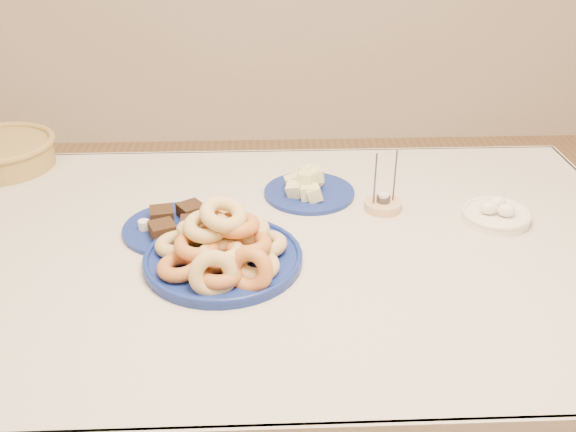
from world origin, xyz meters
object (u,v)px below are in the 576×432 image
(egg_bowl, at_px, (496,214))
(candle_holder, at_px, (383,204))
(brownie_plate, at_px, (176,225))
(donut_platter, at_px, (223,249))
(dining_table, at_px, (287,281))
(wicker_basket, at_px, (0,152))
(melon_plate, at_px, (308,186))

(egg_bowl, bearing_deg, candle_holder, 165.58)
(brownie_plate, bearing_deg, donut_platter, -52.18)
(dining_table, bearing_deg, wicker_basket, 150.01)
(donut_platter, xyz_separation_m, egg_bowl, (0.66, 0.17, -0.02))
(wicker_basket, distance_m, egg_bowl, 1.38)
(brownie_plate, distance_m, egg_bowl, 0.78)
(egg_bowl, bearing_deg, melon_plate, 160.79)
(candle_holder, bearing_deg, dining_table, -147.65)
(dining_table, xyz_separation_m, egg_bowl, (0.52, 0.09, 0.12))
(egg_bowl, bearing_deg, wicker_basket, 164.12)
(melon_plate, distance_m, wicker_basket, 0.90)
(egg_bowl, bearing_deg, dining_table, -170.22)
(brownie_plate, relative_size, candle_holder, 2.11)
(brownie_plate, height_order, wicker_basket, wicker_basket)
(melon_plate, relative_size, candle_holder, 1.63)
(melon_plate, xyz_separation_m, brownie_plate, (-0.33, -0.18, -0.01))
(wicker_basket, distance_m, candle_holder, 1.10)
(donut_platter, xyz_separation_m, brownie_plate, (-0.12, 0.15, -0.03))
(dining_table, height_order, donut_platter, donut_platter)
(melon_plate, height_order, wicker_basket, wicker_basket)
(donut_platter, xyz_separation_m, candle_holder, (0.39, 0.24, -0.02))
(dining_table, height_order, brownie_plate, brownie_plate)
(dining_table, distance_m, donut_platter, 0.22)
(candle_holder, bearing_deg, egg_bowl, -14.42)
(brownie_plate, xyz_separation_m, wicker_basket, (-0.55, 0.40, 0.03))
(brownie_plate, height_order, candle_holder, candle_holder)
(brownie_plate, height_order, egg_bowl, egg_bowl)
(melon_plate, bearing_deg, brownie_plate, -151.74)
(brownie_plate, bearing_deg, egg_bowl, 1.35)
(donut_platter, bearing_deg, wicker_basket, 140.44)
(melon_plate, distance_m, brownie_plate, 0.37)
(donut_platter, relative_size, brownie_plate, 1.09)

